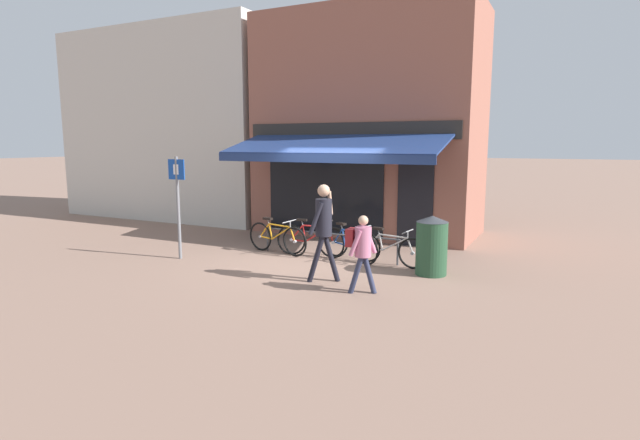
{
  "coord_description": "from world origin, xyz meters",
  "views": [
    {
      "loc": [
        4.97,
        -9.41,
        2.56
      ],
      "look_at": [
        0.59,
        -0.69,
        1.05
      ],
      "focal_mm": 28.0,
      "sensor_mm": 36.0,
      "label": 1
    }
  ],
  "objects_px": {
    "bicycle_silver": "(389,249)",
    "litter_bin": "(432,245)",
    "bicycle_red": "(312,240)",
    "bicycle_blue": "(350,244)",
    "pedestrian_child": "(361,245)",
    "parking_sign": "(178,197)",
    "bicycle_orange": "(277,238)",
    "pedestrian_adult": "(324,221)"
  },
  "relations": [
    {
      "from": "bicycle_silver",
      "to": "litter_bin",
      "type": "xyz_separation_m",
      "value": [
        0.98,
        -0.33,
        0.23
      ]
    },
    {
      "from": "bicycle_red",
      "to": "litter_bin",
      "type": "height_order",
      "value": "litter_bin"
    },
    {
      "from": "bicycle_blue",
      "to": "bicycle_red",
      "type": "bearing_deg",
      "value": -156.66
    },
    {
      "from": "bicycle_red",
      "to": "pedestrian_child",
      "type": "distance_m",
      "value": 2.99
    },
    {
      "from": "bicycle_red",
      "to": "parking_sign",
      "type": "distance_m",
      "value": 3.12
    },
    {
      "from": "bicycle_red",
      "to": "bicycle_orange",
      "type": "bearing_deg",
      "value": 179.72
    },
    {
      "from": "bicycle_orange",
      "to": "bicycle_blue",
      "type": "relative_size",
      "value": 1.1
    },
    {
      "from": "pedestrian_child",
      "to": "pedestrian_adult",
      "type": "bearing_deg",
      "value": 157.14
    },
    {
      "from": "bicycle_red",
      "to": "litter_bin",
      "type": "xyz_separation_m",
      "value": [
        2.83,
        -0.37,
        0.21
      ]
    },
    {
      "from": "bicycle_blue",
      "to": "litter_bin",
      "type": "relative_size",
      "value": 1.36
    },
    {
      "from": "bicycle_silver",
      "to": "litter_bin",
      "type": "height_order",
      "value": "litter_bin"
    },
    {
      "from": "bicycle_red",
      "to": "bicycle_silver",
      "type": "height_order",
      "value": "bicycle_red"
    },
    {
      "from": "pedestrian_child",
      "to": "litter_bin",
      "type": "bearing_deg",
      "value": 65.29
    },
    {
      "from": "bicycle_blue",
      "to": "pedestrian_child",
      "type": "bearing_deg",
      "value": -38.78
    },
    {
      "from": "bicycle_silver",
      "to": "pedestrian_adult",
      "type": "relative_size",
      "value": 0.93
    },
    {
      "from": "litter_bin",
      "to": "bicycle_blue",
      "type": "bearing_deg",
      "value": 169.07
    },
    {
      "from": "bicycle_blue",
      "to": "pedestrian_adult",
      "type": "xyz_separation_m",
      "value": [
        0.23,
        -1.76,
        0.78
      ]
    },
    {
      "from": "bicycle_red",
      "to": "pedestrian_child",
      "type": "relative_size",
      "value": 1.26
    },
    {
      "from": "bicycle_red",
      "to": "bicycle_blue",
      "type": "bearing_deg",
      "value": -7.33
    },
    {
      "from": "bicycle_blue",
      "to": "pedestrian_adult",
      "type": "distance_m",
      "value": 1.94
    },
    {
      "from": "bicycle_red",
      "to": "bicycle_silver",
      "type": "distance_m",
      "value": 1.85
    },
    {
      "from": "pedestrian_adult",
      "to": "bicycle_silver",
      "type": "bearing_deg",
      "value": 56.44
    },
    {
      "from": "bicycle_blue",
      "to": "bicycle_silver",
      "type": "distance_m",
      "value": 0.92
    },
    {
      "from": "bicycle_orange",
      "to": "bicycle_red",
      "type": "height_order",
      "value": "bicycle_red"
    },
    {
      "from": "parking_sign",
      "to": "bicycle_orange",
      "type": "bearing_deg",
      "value": 40.37
    },
    {
      "from": "bicycle_orange",
      "to": "pedestrian_child",
      "type": "distance_m",
      "value": 3.58
    },
    {
      "from": "pedestrian_child",
      "to": "litter_bin",
      "type": "height_order",
      "value": "pedestrian_child"
    },
    {
      "from": "litter_bin",
      "to": "parking_sign",
      "type": "distance_m",
      "value": 5.54
    },
    {
      "from": "bicycle_red",
      "to": "bicycle_blue",
      "type": "xyz_separation_m",
      "value": [
        0.93,
        0.0,
        -0.01
      ]
    },
    {
      "from": "litter_bin",
      "to": "bicycle_silver",
      "type": "bearing_deg",
      "value": 161.17
    },
    {
      "from": "bicycle_blue",
      "to": "pedestrian_child",
      "type": "height_order",
      "value": "pedestrian_child"
    },
    {
      "from": "bicycle_orange",
      "to": "bicycle_silver",
      "type": "relative_size",
      "value": 1.02
    },
    {
      "from": "litter_bin",
      "to": "pedestrian_adult",
      "type": "bearing_deg",
      "value": -140.06
    },
    {
      "from": "bicycle_red",
      "to": "parking_sign",
      "type": "xyz_separation_m",
      "value": [
        -2.53,
        -1.52,
        1.02
      ]
    },
    {
      "from": "pedestrian_adult",
      "to": "parking_sign",
      "type": "height_order",
      "value": "parking_sign"
    },
    {
      "from": "bicycle_orange",
      "to": "pedestrian_adult",
      "type": "xyz_separation_m",
      "value": [
        2.03,
        -1.65,
        0.77
      ]
    },
    {
      "from": "bicycle_silver",
      "to": "pedestrian_child",
      "type": "relative_size",
      "value": 1.24
    },
    {
      "from": "bicycle_silver",
      "to": "bicycle_blue",
      "type": "bearing_deg",
      "value": -174.76
    },
    {
      "from": "bicycle_orange",
      "to": "parking_sign",
      "type": "bearing_deg",
      "value": -129.69
    },
    {
      "from": "bicycle_orange",
      "to": "bicycle_silver",
      "type": "xyz_separation_m",
      "value": [
        2.71,
        0.08,
        -0.02
      ]
    },
    {
      "from": "bicycle_red",
      "to": "bicycle_silver",
      "type": "xyz_separation_m",
      "value": [
        1.85,
        -0.03,
        -0.03
      ]
    },
    {
      "from": "pedestrian_adult",
      "to": "pedestrian_child",
      "type": "distance_m",
      "value": 1.01
    }
  ]
}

